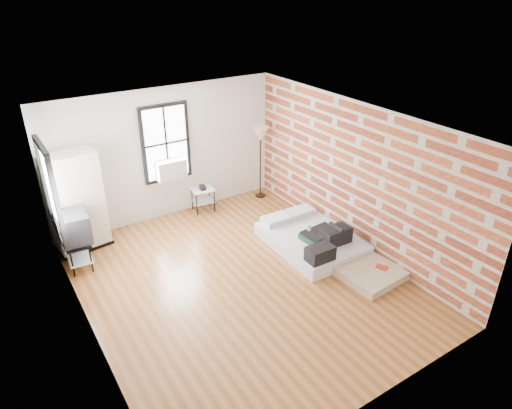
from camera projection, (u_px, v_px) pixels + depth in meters
ground at (241, 281)px, 7.93m from camera, size 6.00×6.00×0.00m
room_shell at (240, 180)px, 7.52m from camera, size 5.02×6.02×2.80m
mattress_main at (312, 239)px, 8.86m from camera, size 1.48×1.97×0.62m
mattress_bare at (343, 255)px, 8.44m from camera, size 1.12×1.96×0.41m
wardrobe at (76, 202)px, 8.51m from camera, size 1.04×0.68×1.94m
side_table at (203, 194)px, 10.09m from camera, size 0.51×0.43×0.62m
floor_lamp at (261, 137)px, 10.26m from camera, size 0.37×0.37×1.72m
tv_stand at (74, 229)px, 8.02m from camera, size 0.57×0.78×1.06m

